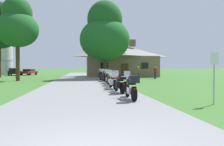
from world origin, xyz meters
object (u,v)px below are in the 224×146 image
motorcycle_yellow_third_in_row (114,81)px  tree_left_near (17,25)px  motorcycle_green_fourth_in_row (110,79)px  motorcycle_black_nearest_to_camera (131,87)px  motorcycle_green_farthest_in_row (101,75)px  tree_by_lodge_front (105,34)px  parked_black_suv_far_left (15,71)px  parked_red_sedan_far_left (29,72)px  motorcycle_red_second_in_row (120,83)px  motorcycle_silver_fifth_in_row (108,77)px  metal_signpost_roadside (214,72)px  metal_silo_distant (4,58)px  motorcycle_yellow_sixth_in_row (104,76)px  bystander_olive_shirt_near_lodge (138,72)px  bystander_red_shirt_beside_signpost (155,72)px

motorcycle_yellow_third_in_row → tree_left_near: 15.57m
motorcycle_green_fourth_in_row → tree_left_near: bearing=134.0°
motorcycle_black_nearest_to_camera → motorcycle_green_farthest_in_row: 15.32m
motorcycle_green_farthest_in_row → tree_by_lodge_front: 6.85m
parked_black_suv_far_left → parked_red_sedan_far_left: (2.27, 1.36, -0.13)m
tree_by_lodge_front → motorcycle_red_second_in_row: bearing=-92.9°
motorcycle_yellow_third_in_row → motorcycle_silver_fifth_in_row: 5.19m
metal_signpost_roadside → metal_silo_distant: (-21.24, 39.58, 2.02)m
motorcycle_silver_fifth_in_row → tree_by_lodge_front: 10.58m
motorcycle_green_fourth_in_row → motorcycle_silver_fifth_in_row: same height
motorcycle_yellow_sixth_in_row → bystander_olive_shirt_near_lodge: (4.71, 4.01, 0.32)m
motorcycle_green_fourth_in_row → bystander_olive_shirt_near_lodge: size_ratio=1.25×
motorcycle_red_second_in_row → motorcycle_green_fourth_in_row: (0.10, 5.21, 0.01)m
motorcycle_yellow_third_in_row → tree_left_near: tree_left_near is taller
metal_silo_distant → bystander_red_shirt_beside_signpost: bearing=-37.9°
bystander_red_shirt_beside_signpost → tree_by_lodge_front: 8.42m
metal_silo_distant → metal_signpost_roadside: bearing=-61.8°
motorcycle_green_farthest_in_row → bystander_red_shirt_beside_signpost: size_ratio=1.24×
metal_signpost_roadside → metal_silo_distant: 44.96m
bystander_red_shirt_beside_signpost → metal_signpost_roadside: (-4.25, -19.74, 0.40)m
motorcycle_silver_fifth_in_row → bystander_red_shirt_beside_signpost: bystander_red_shirt_beside_signpost is taller
motorcycle_green_farthest_in_row → parked_red_sedan_far_left: (-12.60, 20.21, 0.03)m
motorcycle_black_nearest_to_camera → bystander_red_shirt_beside_signpost: size_ratio=1.23×
bystander_red_shirt_beside_signpost → motorcycle_yellow_sixth_in_row: bearing=105.8°
bystander_olive_shirt_near_lodge → parked_red_sedan_far_left: bystander_olive_shirt_near_lodge is taller
tree_left_near → tree_by_lodge_front: (10.26, 3.22, -0.31)m
motorcycle_green_farthest_in_row → motorcycle_black_nearest_to_camera: bearing=-86.9°
motorcycle_green_farthest_in_row → parked_red_sedan_far_left: bearing=124.7°
motorcycle_silver_fifth_in_row → parked_black_suv_far_left: parked_black_suv_far_left is taller
motorcycle_yellow_third_in_row → tree_by_lodge_front: bearing=81.5°
motorcycle_yellow_third_in_row → tree_left_near: size_ratio=0.22×
bystander_olive_shirt_near_lodge → bystander_red_shirt_beside_signpost: bearing=-74.3°
parked_black_suv_far_left → motorcycle_silver_fifth_in_row: bearing=-66.5°
motorcycle_yellow_third_in_row → motorcycle_green_fourth_in_row: same height
motorcycle_red_second_in_row → tree_left_near: 17.45m
motorcycle_red_second_in_row → parked_red_sedan_far_left: 35.23m
motorcycle_yellow_sixth_in_row → bystander_olive_shirt_near_lodge: size_ratio=1.25×
motorcycle_green_farthest_in_row → metal_silo_distant: (-17.99, 22.71, 2.77)m
motorcycle_red_second_in_row → metal_signpost_roadside: (3.19, -4.21, 0.74)m
motorcycle_yellow_third_in_row → motorcycle_green_fourth_in_row: (0.13, 2.72, 0.01)m
motorcycle_yellow_sixth_in_row → tree_left_near: bearing=160.2°
motorcycle_yellow_third_in_row → parked_red_sedan_far_left: 32.90m
bystander_olive_shirt_near_lodge → parked_red_sedan_far_left: bearing=35.5°
metal_signpost_roadside → motorcycle_yellow_third_in_row: bearing=115.7°
motorcycle_yellow_third_in_row → motorcycle_silver_fifth_in_row: same height
parked_black_suv_far_left → metal_signpost_roadside: bearing=-72.0°
motorcycle_green_fourth_in_row → motorcycle_green_farthest_in_row: size_ratio=1.00×
metal_signpost_roadside → tree_by_lodge_front: (-2.35, 20.95, 4.69)m
motorcycle_red_second_in_row → motorcycle_yellow_third_in_row: bearing=85.9°
motorcycle_red_second_in_row → motorcycle_green_fourth_in_row: bearing=84.1°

